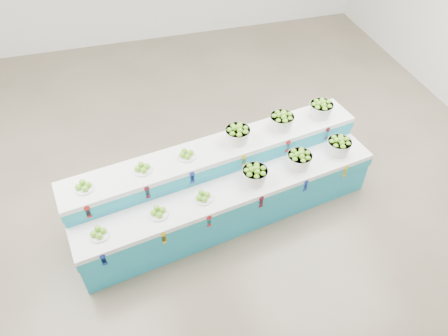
{
  "coord_description": "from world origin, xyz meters",
  "views": [
    {
      "loc": [
        -0.95,
        -4.47,
        4.83
      ],
      "look_at": [
        0.15,
        -0.59,
        0.87
      ],
      "focal_mm": 33.79,
      "sensor_mm": 36.0,
      "label": 1
    }
  ],
  "objects": [
    {
      "name": "plate_lower_right",
      "position": [
        -0.22,
        -0.92,
        0.77
      ],
      "size": [
        0.28,
        0.28,
        0.1
      ],
      "primitive_type": "cylinder",
      "rotation": [
        0.0,
        0.0,
        0.16
      ],
      "color": "white",
      "rests_on": "display_stand"
    },
    {
      "name": "basket_lower_right",
      "position": [
        1.87,
        -0.58,
        0.85
      ],
      "size": [
        0.4,
        0.4,
        0.25
      ],
      "primitive_type": null,
      "rotation": [
        0.0,
        0.0,
        0.16
      ],
      "color": "silver",
      "rests_on": "display_stand"
    },
    {
      "name": "basket_lower_left",
      "position": [
        0.52,
        -0.8,
        0.85
      ],
      "size": [
        0.4,
        0.4,
        0.25
      ],
      "primitive_type": null,
      "rotation": [
        0.0,
        0.0,
        0.16
      ],
      "color": "silver",
      "rests_on": "display_stand"
    },
    {
      "name": "ground",
      "position": [
        0.0,
        0.0,
        0.0
      ],
      "size": [
        10.0,
        10.0,
        0.0
      ],
      "primitive_type": "plane",
      "color": "brown",
      "rests_on": "ground"
    },
    {
      "name": "plate_upper_right",
      "position": [
        -0.31,
        -0.4,
        1.07
      ],
      "size": [
        0.28,
        0.28,
        0.1
      ],
      "primitive_type": "cylinder",
      "rotation": [
        0.0,
        0.0,
        0.16
      ],
      "color": "white",
      "rests_on": "display_stand"
    },
    {
      "name": "plate_upper_left",
      "position": [
        -1.65,
        -0.62,
        1.07
      ],
      "size": [
        0.28,
        0.28,
        0.1
      ],
      "primitive_type": "cylinder",
      "rotation": [
        0.0,
        0.0,
        0.16
      ],
      "color": "white",
      "rests_on": "display_stand"
    },
    {
      "name": "plate_upper_mid",
      "position": [
        -0.91,
        -0.5,
        1.07
      ],
      "size": [
        0.28,
        0.28,
        0.1
      ],
      "primitive_type": "cylinder",
      "rotation": [
        0.0,
        0.0,
        0.16
      ],
      "color": "white",
      "rests_on": "display_stand"
    },
    {
      "name": "basket_upper_right",
      "position": [
        1.78,
        -0.05,
        1.15
      ],
      "size": [
        0.4,
        0.4,
        0.25
      ],
      "primitive_type": null,
      "rotation": [
        0.0,
        0.0,
        0.16
      ],
      "color": "silver",
      "rests_on": "display_stand"
    },
    {
      "name": "basket_upper_mid",
      "position": [
        1.12,
        -0.16,
        1.15
      ],
      "size": [
        0.4,
        0.4,
        0.25
      ],
      "primitive_type": null,
      "rotation": [
        0.0,
        0.0,
        0.16
      ],
      "color": "silver",
      "rests_on": "display_stand"
    },
    {
      "name": "plate_lower_left",
      "position": [
        -1.56,
        -1.14,
        0.77
      ],
      "size": [
        0.28,
        0.28,
        0.1
      ],
      "primitive_type": "cylinder",
      "rotation": [
        0.0,
        0.0,
        0.16
      ],
      "color": "white",
      "rests_on": "display_stand"
    },
    {
      "name": "display_stand",
      "position": [
        0.15,
        -0.59,
        0.51
      ],
      "size": [
        4.4,
        1.78,
        1.02
      ],
      "primitive_type": null,
      "rotation": [
        0.0,
        0.0,
        0.16
      ],
      "color": "#2298BA",
      "rests_on": "ground"
    },
    {
      "name": "basket_lower_mid",
      "position": [
        1.21,
        -0.68,
        0.85
      ],
      "size": [
        0.4,
        0.4,
        0.25
      ],
      "primitive_type": null,
      "rotation": [
        0.0,
        0.0,
        0.16
      ],
      "color": "silver",
      "rests_on": "display_stand"
    },
    {
      "name": "plate_lower_mid",
      "position": [
        -0.82,
        -1.02,
        0.77
      ],
      "size": [
        0.28,
        0.28,
        0.1
      ],
      "primitive_type": "cylinder",
      "rotation": [
        0.0,
        0.0,
        0.16
      ],
      "color": "white",
      "rests_on": "display_stand"
    },
    {
      "name": "basket_upper_left",
      "position": [
        0.43,
        -0.27,
        1.15
      ],
      "size": [
        0.4,
        0.4,
        0.25
      ],
      "primitive_type": null,
      "rotation": [
        0.0,
        0.0,
        0.16
      ],
      "color": "silver",
      "rests_on": "display_stand"
    }
  ]
}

